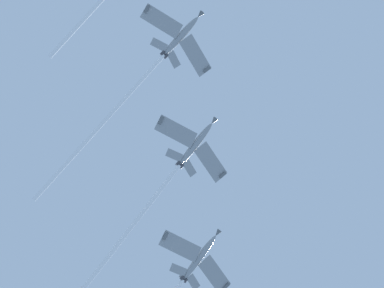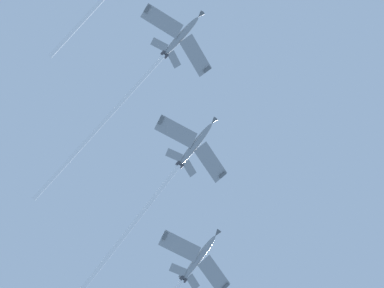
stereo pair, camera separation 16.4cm
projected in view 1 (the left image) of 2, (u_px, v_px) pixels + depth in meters
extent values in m
ellipsoid|color=gray|center=(181.00, 36.00, 124.24)|extent=(3.12, 11.31, 6.91)
cone|color=#595E60|center=(200.00, 15.00, 125.70)|extent=(1.46, 2.12, 1.82)
ellipsoid|color=black|center=(186.00, 30.00, 125.26)|extent=(1.39, 3.00, 2.12)
cube|color=gray|center=(195.00, 56.00, 125.36)|extent=(9.30, 4.20, 1.89)
cube|color=#595E60|center=(207.00, 69.00, 126.48)|extent=(0.87, 1.71, 0.96)
cube|color=gray|center=(162.00, 21.00, 122.58)|extent=(9.57, 6.38, 1.89)
cube|color=#595E60|center=(147.00, 9.00, 121.56)|extent=(1.26, 1.78, 0.96)
cube|color=gray|center=(174.00, 59.00, 123.75)|extent=(3.84, 2.27, 1.00)
cube|color=gray|center=(159.00, 45.00, 122.55)|extent=(3.96, 3.06, 1.00)
cube|color=#595E60|center=(165.00, 52.00, 124.51)|extent=(0.65, 3.44, 3.60)
cylinder|color=#38383D|center=(166.00, 56.00, 123.00)|extent=(0.97, 1.36, 1.18)
cylinder|color=#38383D|center=(163.00, 53.00, 122.76)|extent=(0.97, 1.36, 1.18)
cylinder|color=white|center=(101.00, 125.00, 118.35)|extent=(5.89, 36.41, 20.38)
ellipsoid|color=gray|center=(196.00, 144.00, 123.80)|extent=(3.52, 11.23, 7.09)
cone|color=#595E60|center=(214.00, 121.00, 125.32)|extent=(1.53, 2.16, 1.83)
ellipsoid|color=black|center=(200.00, 137.00, 124.84)|extent=(1.49, 3.01, 2.16)
cube|color=gray|center=(211.00, 162.00, 124.87)|extent=(9.20, 3.84, 1.94)
cube|color=#595E60|center=(223.00, 175.00, 125.94)|extent=(0.81, 1.67, 0.99)
cube|color=gray|center=(176.00, 131.00, 122.19)|extent=(9.54, 6.62, 1.94)
cube|color=#595E60|center=(161.00, 120.00, 121.20)|extent=(1.30, 1.77, 0.99)
cube|color=gray|center=(190.00, 168.00, 123.25)|extent=(3.79, 2.13, 1.02)
cube|color=gray|center=(174.00, 155.00, 122.10)|extent=(3.95, 3.15, 1.02)
cube|color=#595E60|center=(180.00, 161.00, 124.03)|extent=(0.78, 3.45, 3.62)
cylinder|color=#38383D|center=(181.00, 166.00, 122.51)|extent=(1.01, 1.38, 1.19)
cylinder|color=#38383D|center=(178.00, 163.00, 122.28)|extent=(1.01, 1.38, 1.19)
cylinder|color=white|center=(127.00, 233.00, 118.21)|extent=(6.62, 31.99, 18.84)
ellipsoid|color=gray|center=(200.00, 258.00, 124.23)|extent=(3.45, 11.21, 7.11)
cone|color=#595E60|center=(217.00, 233.00, 125.78)|extent=(1.52, 2.16, 1.83)
ellipsoid|color=black|center=(204.00, 249.00, 125.28)|extent=(1.47, 3.01, 2.17)
cube|color=gray|center=(215.00, 275.00, 125.30)|extent=(9.22, 3.90, 1.95)
cube|color=#595E60|center=(227.00, 286.00, 126.39)|extent=(0.82, 1.67, 0.99)
cube|color=gray|center=(180.00, 246.00, 122.61)|extent=(9.54, 6.57, 1.95)
cube|color=#595E60|center=(165.00, 236.00, 121.61)|extent=(1.29, 1.77, 0.99)
cube|color=gray|center=(193.00, 282.00, 123.66)|extent=(3.80, 2.15, 1.03)
cube|color=gray|center=(178.00, 270.00, 122.50)|extent=(3.95, 3.13, 1.03)
cube|color=#595E60|center=(184.00, 274.00, 124.44)|extent=(0.76, 3.45, 3.62)
cylinder|color=#38383D|center=(185.00, 280.00, 122.92)|extent=(1.00, 1.38, 1.19)
cylinder|color=#38383D|center=(182.00, 278.00, 122.69)|extent=(1.00, 1.38, 1.19)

